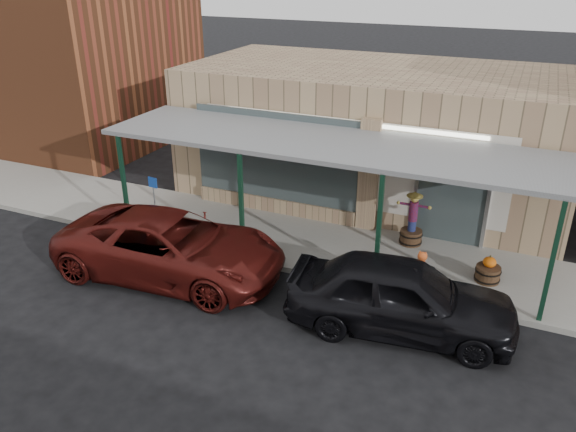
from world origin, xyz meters
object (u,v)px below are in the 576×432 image
at_px(barrel_scarecrow, 412,226).
at_px(handicap_sign, 154,195).
at_px(parked_sedan, 401,296).
at_px(car_maroon, 171,246).
at_px(barrel_pumpkin, 488,272).

height_order(barrel_scarecrow, handicap_sign, barrel_scarecrow).
height_order(parked_sedan, car_maroon, parked_sedan).
relative_size(parked_sedan, car_maroon, 0.87).
distance_m(barrel_scarecrow, car_maroon, 6.47).
xyz_separation_m(handicap_sign, car_maroon, (1.91, -1.98, -0.32)).
xyz_separation_m(barrel_scarecrow, handicap_sign, (-7.13, -1.83, 0.44)).
distance_m(barrel_pumpkin, handicap_sign, 9.32).
distance_m(barrel_pumpkin, car_maroon, 7.82).
distance_m(handicap_sign, parked_sedan, 7.95).
bearing_deg(parked_sedan, car_maroon, 83.48).
xyz_separation_m(barrel_pumpkin, car_maroon, (-7.37, -2.59, 0.40)).
bearing_deg(car_maroon, parked_sedan, -94.00).
xyz_separation_m(barrel_scarecrow, barrel_pumpkin, (2.15, -1.22, -0.28)).
bearing_deg(barrel_pumpkin, handicap_sign, -176.22).
bearing_deg(barrel_pumpkin, barrel_scarecrow, 150.45).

